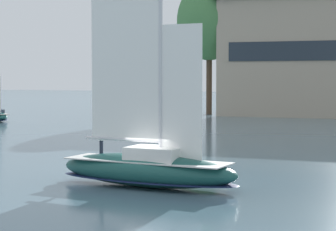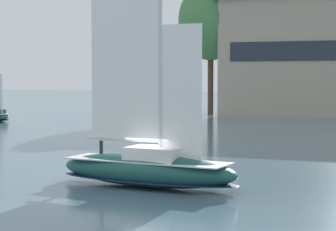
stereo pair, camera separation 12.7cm
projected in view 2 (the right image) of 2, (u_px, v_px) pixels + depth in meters
name	position (u px, v px, depth m)	size (l,w,h in m)	color
ground_plane	(147.00, 187.00, 33.71)	(400.00, 400.00, 0.00)	slate
tree_shore_left	(211.00, 21.00, 96.69)	(9.61, 9.61, 19.78)	#4C3828
sailboat_main	(147.00, 165.00, 33.64)	(10.36, 3.90, 13.90)	#194C47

